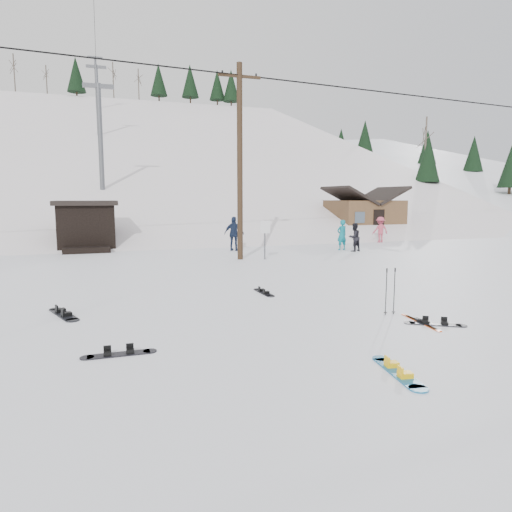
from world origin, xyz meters
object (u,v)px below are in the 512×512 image
object	(u,v)px
hero_snowboard	(398,372)
hero_skis	(420,322)
cabin	(364,216)
utility_pole	(240,160)

from	to	relation	value
hero_snowboard	hero_skis	size ratio (longest dim) A/B	1.04
cabin	hero_snowboard	world-z (taller)	cabin
utility_pole	cabin	size ratio (longest dim) A/B	1.67
cabin	hero_skis	distance (m)	25.20
utility_pole	hero_skis	size ratio (longest dim) A/B	5.77
hero_skis	utility_pole	bearing A→B (deg)	100.31
hero_snowboard	hero_skis	xyz separation A→B (m)	(2.42, 2.46, -0.01)
utility_pole	cabin	bearing A→B (deg)	37.56
utility_pole	hero_snowboard	distance (m)	15.28
utility_pole	cabin	world-z (taller)	utility_pole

